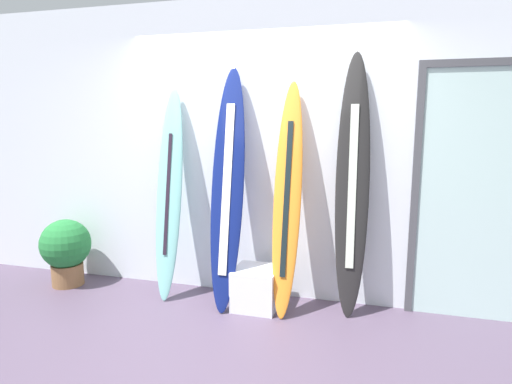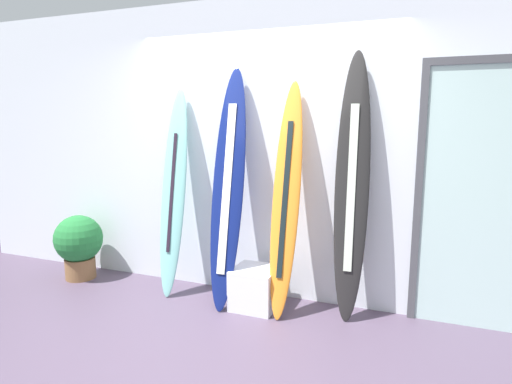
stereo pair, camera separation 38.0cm
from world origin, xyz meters
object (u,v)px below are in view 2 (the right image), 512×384
Objects in this scene: surfboard_sunset at (286,201)px; surfboard_charcoal at (352,188)px; display_block_left at (255,288)px; surfboard_seafoam at (174,193)px; surfboard_navy at (228,190)px; potted_plant at (79,243)px; glass_door at (494,194)px.

surfboard_sunset is 0.57m from surfboard_charcoal.
display_block_left is (-0.82, -0.13, -0.95)m from surfboard_charcoal.
surfboard_seafoam is at bearing 175.13° from display_block_left.
display_block_left is at bearing -3.23° from surfboard_navy.
potted_plant is (-2.31, -0.04, -0.62)m from surfboard_sunset.
glass_door reaches higher than surfboard_navy.
surfboard_seafoam is 0.98× the size of surfboard_sunset.
display_block_left is 0.18× the size of glass_door.
potted_plant is at bearing -176.22° from surfboard_seafoam.
surfboard_sunset is (0.54, 0.02, -0.07)m from surfboard_navy.
surfboard_seafoam is 5.09× the size of display_block_left.
display_block_left is (-0.27, -0.03, -0.82)m from surfboard_sunset.
surfboard_charcoal is (1.09, 0.11, 0.06)m from surfboard_navy.
glass_door is (1.89, 0.31, 0.94)m from display_block_left.
display_block_left is 2.13m from glass_door.
glass_door is (1.07, 0.18, -0.01)m from surfboard_charcoal.
surfboard_sunset is 0.90× the size of surfboard_charcoal.
surfboard_charcoal is 5.77× the size of display_block_left.
surfboard_sunset is at bearing 0.90° from potted_plant.
surfboard_charcoal is 3.28× the size of potted_plant.
surfboard_seafoam is 1.20m from display_block_left.
surfboard_navy is 0.93m from display_block_left.
display_block_left is (0.88, -0.07, -0.81)m from surfboard_seafoam.
surfboard_navy is 2.18m from glass_door.
display_block_left is at bearing 0.03° from potted_plant.
glass_door is at bearing 4.78° from surfboard_seafoam.
surfboard_charcoal reaches higher than potted_plant.
potted_plant is at bearing -179.97° from display_block_left.
potted_plant reaches higher than display_block_left.
potted_plant is at bearing -179.46° from surfboard_navy.
surfboard_seafoam is at bearing -178.28° from surfboard_charcoal.
glass_door is (2.16, 0.29, 0.05)m from surfboard_navy.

